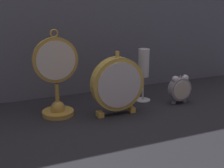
{
  "coord_description": "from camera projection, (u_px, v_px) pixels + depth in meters",
  "views": [
    {
      "loc": [
        -0.44,
        -0.93,
        0.42
      ],
      "look_at": [
        0.0,
        0.08,
        0.1
      ],
      "focal_mm": 50.0,
      "sensor_mm": 36.0,
      "label": 1
    }
  ],
  "objects": [
    {
      "name": "ground_plane",
      "position": [
        121.0,
        117.0,
        1.1
      ],
      "size": [
        4.0,
        4.0,
        0.0
      ],
      "primitive_type": "plane",
      "color": "#232328"
    },
    {
      "name": "fabric_backdrop_drape",
      "position": [
        88.0,
        10.0,
        1.29
      ],
      "size": [
        1.52,
        0.01,
        0.71
      ],
      "primitive_type": "cube",
      "color": "slate",
      "rests_on": "ground_plane"
    },
    {
      "name": "champagne_flute",
      "position": [
        144.0,
        67.0,
        1.24
      ],
      "size": [
        0.06,
        0.06,
        0.21
      ],
      "color": "silver",
      "rests_on": "ground_plane"
    },
    {
      "name": "pocket_watch_on_stand",
      "position": [
        57.0,
        81.0,
        1.08
      ],
      "size": [
        0.16,
        0.11,
        0.31
      ],
      "color": "gold",
      "rests_on": "ground_plane"
    },
    {
      "name": "mantel_clock_silver",
      "position": [
        116.0,
        84.0,
        1.1
      ],
      "size": [
        0.19,
        0.04,
        0.23
      ],
      "color": "gold",
      "rests_on": "ground_plane"
    },
    {
      "name": "alarm_clock_twin_bell",
      "position": [
        180.0,
        88.0,
        1.23
      ],
      "size": [
        0.09,
        0.03,
        0.11
      ],
      "color": "gray",
      "rests_on": "ground_plane"
    }
  ]
}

